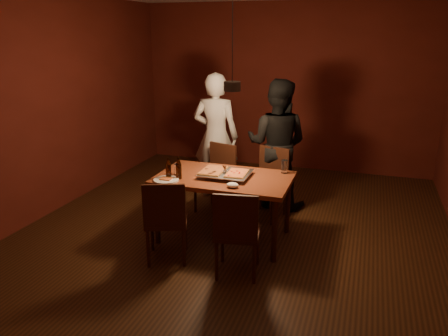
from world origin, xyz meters
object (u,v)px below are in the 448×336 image
(dining_table, at_px, (224,183))
(chair_near_right, at_px, (237,226))
(chair_far_left, at_px, (218,171))
(beer_bottle_a, at_px, (168,168))
(chair_near_left, at_px, (166,214))
(chair_far_right, at_px, (270,176))
(diner_dark, at_px, (277,144))
(diner_white, at_px, (216,136))
(beer_bottle_b, at_px, (179,168))
(pizza_tray, at_px, (226,174))
(pendant_lamp, at_px, (232,85))
(plate_slice, at_px, (166,180))

(dining_table, xyz_separation_m, chair_near_right, (0.39, -0.78, -0.14))
(chair_far_left, relative_size, beer_bottle_a, 2.25)
(chair_near_left, distance_m, beer_bottle_a, 0.61)
(chair_far_right, bearing_deg, chair_near_left, 79.94)
(chair_near_right, bearing_deg, diner_dark, 81.86)
(diner_dark, bearing_deg, chair_far_left, 35.21)
(diner_white, xyz_separation_m, diner_dark, (0.89, -0.07, -0.03))
(diner_dark, bearing_deg, diner_white, -0.67)
(chair_near_left, distance_m, beer_bottle_b, 0.61)
(pizza_tray, bearing_deg, beer_bottle_a, -152.60)
(pendant_lamp, bearing_deg, chair_near_left, -120.08)
(beer_bottle_a, bearing_deg, pendant_lamp, 25.88)
(beer_bottle_a, xyz_separation_m, plate_slice, (0.01, -0.08, -0.11))
(diner_white, bearing_deg, chair_near_right, 111.18)
(chair_far_left, distance_m, chair_far_right, 0.69)
(dining_table, height_order, pizza_tray, pizza_tray)
(chair_far_right, xyz_separation_m, diner_dark, (-0.00, 0.38, 0.33))
(chair_far_right, distance_m, chair_near_left, 1.72)
(chair_far_left, relative_size, plate_slice, 1.93)
(beer_bottle_a, bearing_deg, diner_dark, 58.29)
(chair_near_right, xyz_separation_m, pizza_tray, (-0.37, 0.79, 0.24))
(chair_far_right, relative_size, pendant_lamp, 0.47)
(chair_near_right, distance_m, diner_dark, 2.01)
(pizza_tray, distance_m, pendant_lamp, 0.99)
(chair_far_left, height_order, chair_near_left, same)
(chair_far_right, height_order, pendant_lamp, pendant_lamp)
(chair_far_left, xyz_separation_m, chair_far_right, (0.69, 0.04, 0.00))
(chair_near_left, bearing_deg, chair_near_right, -24.52)
(chair_near_left, bearing_deg, dining_table, 41.62)
(chair_far_left, bearing_deg, pendant_lamp, 137.54)
(diner_dark, xyz_separation_m, pendant_lamp, (-0.27, -1.15, 0.89))
(diner_white, bearing_deg, beer_bottle_b, 90.46)
(pizza_tray, xyz_separation_m, diner_white, (-0.57, 1.27, 0.12))
(chair_far_left, xyz_separation_m, diner_dark, (0.69, 0.42, 0.33))
(beer_bottle_b, distance_m, pendant_lamp, 1.07)
(beer_bottle_a, bearing_deg, pizza_tray, 24.76)
(dining_table, bearing_deg, chair_near_right, -63.53)
(beer_bottle_a, distance_m, beer_bottle_b, 0.11)
(beer_bottle_a, height_order, diner_dark, diner_dark)
(chair_near_left, height_order, pendant_lamp, pendant_lamp)
(dining_table, relative_size, beer_bottle_b, 6.21)
(plate_slice, xyz_separation_m, pendant_lamp, (0.63, 0.39, 1.00))
(beer_bottle_b, distance_m, diner_white, 1.51)
(dining_table, xyz_separation_m, chair_near_left, (-0.38, -0.73, -0.14))
(beer_bottle_b, height_order, plate_slice, beer_bottle_b)
(diner_white, distance_m, diner_dark, 0.90)
(chair_near_right, height_order, beer_bottle_a, beer_bottle_a)
(dining_table, relative_size, beer_bottle_a, 6.38)
(chair_near_right, distance_m, beer_bottle_b, 1.06)
(chair_near_left, relative_size, diner_white, 0.30)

